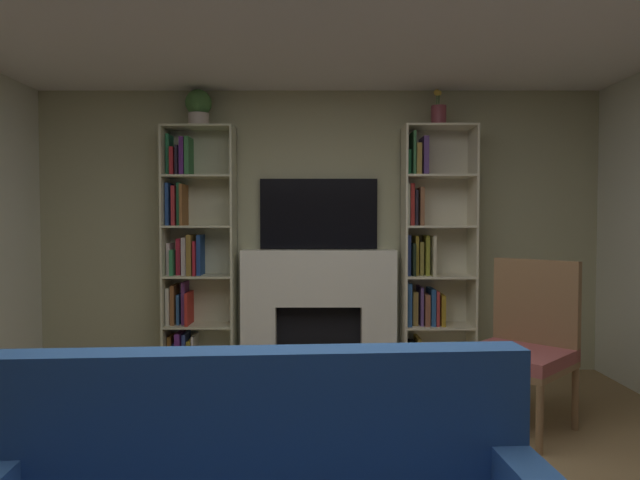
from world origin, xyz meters
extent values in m
cube|color=tan|center=(0.00, 2.67, 1.26)|extent=(5.13, 0.06, 2.51)
cube|color=white|center=(-0.53, 2.53, 0.30)|extent=(0.31, 0.23, 0.60)
cube|color=white|center=(0.53, 2.53, 0.30)|extent=(0.31, 0.23, 0.60)
cube|color=white|center=(0.00, 2.53, 0.85)|extent=(1.36, 0.23, 0.49)
cube|color=black|center=(0.00, 2.60, 0.30)|extent=(0.75, 0.08, 0.60)
cube|color=#534B5A|center=(0.00, 2.27, 0.01)|extent=(1.46, 0.30, 0.03)
cube|color=black|center=(0.00, 2.61, 1.41)|extent=(1.04, 0.06, 0.62)
cube|color=beige|center=(-1.34, 2.49, 1.08)|extent=(0.02, 0.30, 2.17)
cube|color=beige|center=(-0.74, 2.49, 1.08)|extent=(0.02, 0.30, 2.17)
cube|color=beige|center=(-1.04, 2.64, 1.08)|extent=(0.62, 0.02, 2.17)
cube|color=beige|center=(-1.04, 2.49, 0.01)|extent=(0.58, 0.30, 0.02)
cube|color=brown|center=(-1.30, 2.53, 0.18)|extent=(0.03, 0.19, 0.32)
cube|color=navy|center=(-1.27, 2.54, 0.15)|extent=(0.03, 0.17, 0.26)
cube|color=#5C2573|center=(-1.22, 2.50, 0.20)|extent=(0.04, 0.25, 0.36)
cube|color=#34488D|center=(-1.17, 2.52, 0.19)|extent=(0.03, 0.22, 0.35)
cube|color=olive|center=(-1.12, 2.50, 0.16)|extent=(0.03, 0.25, 0.29)
cube|color=beige|center=(-1.09, 2.51, 0.18)|extent=(0.02, 0.24, 0.33)
cube|color=beige|center=(-1.04, 2.49, 0.43)|extent=(0.58, 0.30, 0.02)
cube|color=beige|center=(-1.31, 2.51, 0.61)|extent=(0.03, 0.23, 0.33)
cube|color=brown|center=(-1.27, 2.52, 0.62)|extent=(0.03, 0.21, 0.35)
cube|color=#295182|center=(-1.23, 2.53, 0.57)|extent=(0.02, 0.19, 0.26)
cube|color=#653170|center=(-1.18, 2.54, 0.63)|extent=(0.03, 0.18, 0.37)
cube|color=red|center=(-1.14, 2.50, 0.59)|extent=(0.03, 0.25, 0.28)
cube|color=beige|center=(-1.04, 2.49, 0.87)|extent=(0.58, 0.30, 0.02)
cube|color=beige|center=(-1.31, 2.53, 1.02)|extent=(0.03, 0.18, 0.28)
cube|color=#2D7F4A|center=(-1.27, 2.51, 0.99)|extent=(0.03, 0.22, 0.22)
cube|color=#B92337|center=(-1.22, 2.54, 1.04)|extent=(0.04, 0.17, 0.32)
cube|color=beige|center=(-1.16, 2.52, 1.04)|extent=(0.04, 0.22, 0.33)
cube|color=olive|center=(-1.11, 2.50, 1.05)|extent=(0.04, 0.25, 0.36)
cube|color=#B3202E|center=(-1.07, 2.51, 1.03)|extent=(0.02, 0.24, 0.30)
cube|color=navy|center=(-1.04, 2.52, 1.05)|extent=(0.03, 0.20, 0.35)
cube|color=beige|center=(-1.04, 2.49, 1.30)|extent=(0.58, 0.30, 0.02)
cube|color=navy|center=(-1.31, 2.52, 1.49)|extent=(0.03, 0.21, 0.37)
cube|color=#BB2D34|center=(-1.26, 2.53, 1.48)|extent=(0.03, 0.19, 0.34)
cube|color=#287948|center=(-1.21, 2.54, 1.50)|extent=(0.04, 0.18, 0.37)
cube|color=brown|center=(-1.18, 2.50, 1.49)|extent=(0.02, 0.24, 0.36)
cube|color=beige|center=(-1.04, 2.49, 1.74)|extent=(0.58, 0.30, 0.02)
cube|color=#24764A|center=(-1.31, 2.54, 1.92)|extent=(0.03, 0.17, 0.36)
cube|color=#AD2128|center=(-1.26, 2.51, 1.87)|extent=(0.03, 0.22, 0.24)
cube|color=black|center=(-1.22, 2.52, 1.87)|extent=(0.02, 0.22, 0.26)
cube|color=#562474|center=(-1.18, 2.52, 1.91)|extent=(0.04, 0.21, 0.33)
cube|color=#33713F|center=(-1.13, 2.52, 1.91)|extent=(0.04, 0.21, 0.33)
cube|color=beige|center=(-1.04, 2.49, 2.16)|extent=(0.58, 0.30, 0.02)
cube|color=beige|center=(0.74, 2.47, 1.08)|extent=(0.02, 0.34, 2.17)
cube|color=beige|center=(1.34, 2.47, 1.08)|extent=(0.02, 0.34, 2.17)
cube|color=beige|center=(1.04, 2.64, 1.08)|extent=(0.62, 0.02, 2.17)
cube|color=beige|center=(1.04, 2.47, 0.01)|extent=(0.58, 0.34, 0.02)
cube|color=#317F47|center=(0.78, 2.49, 0.14)|extent=(0.03, 0.27, 0.25)
cube|color=black|center=(0.83, 2.49, 0.15)|extent=(0.04, 0.27, 0.27)
cube|color=olive|center=(0.87, 2.51, 0.17)|extent=(0.03, 0.24, 0.31)
cube|color=beige|center=(1.04, 2.47, 0.43)|extent=(0.58, 0.34, 0.02)
cube|color=navy|center=(0.78, 2.49, 0.63)|extent=(0.04, 0.28, 0.37)
cube|color=olive|center=(0.84, 2.51, 0.59)|extent=(0.04, 0.22, 0.29)
cube|color=#573D76|center=(0.89, 2.50, 0.61)|extent=(0.03, 0.25, 0.33)
cube|color=brown|center=(0.94, 2.50, 0.58)|extent=(0.04, 0.26, 0.27)
cube|color=#234D86|center=(0.99, 2.50, 0.60)|extent=(0.04, 0.26, 0.32)
cube|color=#B23335|center=(1.03, 2.50, 0.59)|extent=(0.03, 0.26, 0.30)
cube|color=olive|center=(1.07, 2.49, 0.58)|extent=(0.03, 0.27, 0.27)
cube|color=beige|center=(1.04, 2.47, 0.87)|extent=(0.58, 0.34, 0.02)
cube|color=navy|center=(0.78, 2.51, 1.05)|extent=(0.03, 0.24, 0.35)
cube|color=black|center=(0.82, 2.49, 1.02)|extent=(0.02, 0.28, 0.28)
cube|color=#A48A28|center=(0.85, 2.53, 1.05)|extent=(0.03, 0.20, 0.34)
cube|color=olive|center=(0.90, 2.53, 1.02)|extent=(0.03, 0.19, 0.29)
cube|color=olive|center=(0.94, 2.52, 1.05)|extent=(0.03, 0.21, 0.35)
cube|color=beige|center=(0.99, 2.50, 1.05)|extent=(0.03, 0.26, 0.34)
cube|color=beige|center=(1.04, 2.47, 1.30)|extent=(0.58, 0.34, 0.02)
cube|color=beige|center=(0.77, 2.51, 1.49)|extent=(0.02, 0.23, 0.36)
cube|color=#B82E2A|center=(0.81, 2.53, 1.49)|extent=(0.03, 0.19, 0.36)
cube|color=#25212D|center=(0.85, 2.53, 1.46)|extent=(0.02, 0.19, 0.31)
cube|color=#8E5D3D|center=(0.90, 2.53, 1.48)|extent=(0.03, 0.20, 0.33)
cube|color=beige|center=(1.04, 2.47, 1.74)|extent=(0.58, 0.34, 0.02)
cube|color=#267642|center=(0.78, 2.52, 1.86)|extent=(0.03, 0.20, 0.22)
cube|color=#3B7846|center=(0.82, 2.50, 1.93)|extent=(0.02, 0.26, 0.37)
cube|color=olive|center=(0.86, 2.49, 1.88)|extent=(0.04, 0.27, 0.27)
cube|color=#513778|center=(0.92, 2.50, 1.91)|extent=(0.04, 0.25, 0.33)
cube|color=beige|center=(1.04, 2.47, 2.16)|extent=(0.58, 0.34, 0.02)
cylinder|color=beige|center=(-1.04, 2.49, 2.23)|extent=(0.18, 0.18, 0.11)
sphere|color=#427337|center=(-1.04, 2.49, 2.37)|extent=(0.23, 0.23, 0.23)
cylinder|color=#943D4B|center=(1.04, 2.49, 2.26)|extent=(0.13, 0.13, 0.18)
cylinder|color=#4C7F3F|center=(1.05, 2.52, 2.41)|extent=(0.01, 0.01, 0.12)
sphere|color=yellow|center=(1.05, 2.52, 2.46)|extent=(0.05, 0.05, 0.05)
cylinder|color=#4C7F3F|center=(1.05, 2.51, 2.41)|extent=(0.01, 0.01, 0.12)
sphere|color=yellow|center=(1.05, 2.51, 2.46)|extent=(0.04, 0.04, 0.04)
cylinder|color=#4C7F3F|center=(1.03, 2.50, 2.41)|extent=(0.01, 0.01, 0.12)
sphere|color=yellow|center=(1.03, 2.50, 2.46)|extent=(0.05, 0.05, 0.05)
cube|color=#2C5696|center=(-0.19, -0.40, 0.66)|extent=(1.91, 0.29, 0.47)
cylinder|color=brown|center=(1.66, 1.19, 0.22)|extent=(0.04, 0.04, 0.45)
cylinder|color=brown|center=(1.28, 1.57, 0.22)|extent=(0.04, 0.04, 0.45)
cylinder|color=brown|center=(1.28, 0.80, 0.22)|extent=(0.04, 0.04, 0.45)
cylinder|color=brown|center=(0.90, 1.18, 0.22)|extent=(0.04, 0.04, 0.45)
cube|color=#964847|center=(1.28, 1.18, 0.49)|extent=(0.82, 0.82, 0.08)
cube|color=brown|center=(1.28, 1.18, 0.43)|extent=(0.82, 0.82, 0.04)
cube|color=brown|center=(1.47, 1.37, 0.77)|extent=(0.45, 0.45, 0.65)
camera|label=1|loc=(0.01, -2.39, 1.36)|focal=31.46mm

